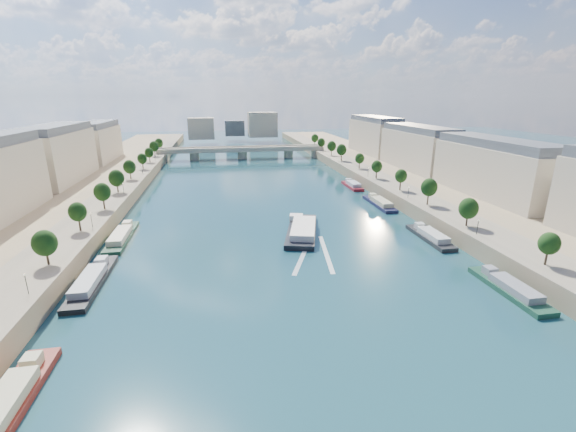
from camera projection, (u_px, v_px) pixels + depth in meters
name	position (u px, v px, depth m)	size (l,w,h in m)	color
ground	(263.00, 207.00, 149.20)	(700.00, 700.00, 0.00)	#0C2B35
quay_left	(61.00, 210.00, 136.45)	(44.00, 520.00, 5.00)	#9E8460
quay_right	(434.00, 193.00, 160.46)	(44.00, 520.00, 5.00)	#9E8460
pave_left	(105.00, 201.00, 138.19)	(14.00, 520.00, 0.10)	gray
pave_right	(401.00, 188.00, 157.20)	(14.00, 520.00, 0.10)	gray
trees_left	(110.00, 185.00, 138.78)	(4.80, 268.80, 8.26)	#382B1E
trees_right	(387.00, 171.00, 164.64)	(4.80, 268.80, 8.26)	#382B1E
lamps_left	(109.00, 200.00, 128.73)	(0.36, 200.36, 4.28)	black
lamps_right	(386.00, 180.00, 160.33)	(0.36, 200.36, 4.28)	black
buildings_left	(28.00, 166.00, 141.40)	(16.00, 226.00, 23.20)	#B8AB8D
buildings_right	(450.00, 154.00, 169.74)	(16.00, 226.00, 23.20)	#B8AB8D
skyline	(239.00, 126.00, 351.68)	(79.00, 42.00, 22.00)	#B8AB8D
bridge	(242.00, 151.00, 262.69)	(112.00, 12.00, 8.15)	#C1B79E
tour_barge	(302.00, 230.00, 119.90)	(15.90, 30.95, 4.04)	black
wake	(315.00, 254.00, 104.69)	(14.21, 25.92, 0.04)	silver
moored_barges_left	(68.00, 317.00, 73.42)	(5.00, 116.44, 3.60)	#1B223D
moored_barges_right	(432.00, 238.00, 114.28)	(5.00, 159.69, 3.60)	black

